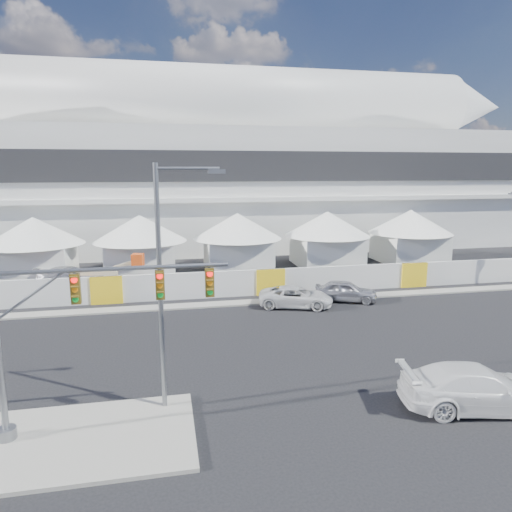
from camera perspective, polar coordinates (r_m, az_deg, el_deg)
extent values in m
plane|color=black|center=(20.87, -5.44, -16.23)|extent=(160.00, 160.00, 0.00)
cube|color=gray|center=(18.60, -24.36, -20.55)|extent=(10.00, 5.00, 0.15)
cube|color=gray|center=(39.06, 22.98, -4.03)|extent=(80.00, 1.20, 0.12)
cube|color=silver|center=(61.35, -2.28, 8.46)|extent=(80.00, 24.00, 14.00)
cube|color=black|center=(49.35, 0.01, 11.16)|extent=(68.00, 0.30, 3.20)
cube|color=silver|center=(49.20, 0.06, 7.08)|extent=(72.00, 0.80, 0.50)
cylinder|color=silver|center=(59.91, -2.03, 18.74)|extent=(57.60, 8.40, 8.40)
cylinder|color=silver|center=(60.21, -0.05, 18.30)|extent=(51.60, 6.80, 6.80)
cylinder|color=silver|center=(60.59, 1.89, 17.85)|extent=(45.60, 5.20, 5.20)
cone|color=silver|center=(72.89, 25.54, 16.49)|extent=(8.00, 7.60, 7.60)
cube|color=white|center=(44.67, -25.76, -0.58)|extent=(6.00, 6.00, 3.00)
cone|color=white|center=(44.27, -26.04, 2.85)|extent=(8.40, 8.40, 2.40)
cube|color=white|center=(43.31, -14.16, -0.15)|extent=(6.00, 6.00, 3.00)
cone|color=white|center=(42.89, -14.32, 3.39)|extent=(8.40, 8.40, 2.40)
cube|color=white|center=(43.78, -2.32, 0.28)|extent=(6.00, 6.00, 3.00)
cone|color=white|center=(43.37, -2.35, 3.79)|extent=(8.40, 8.40, 2.40)
cube|color=white|center=(46.05, 8.80, 0.69)|extent=(6.00, 6.00, 3.00)
cone|color=white|center=(45.66, 8.90, 4.02)|extent=(8.40, 8.40, 2.40)
cube|color=white|center=(49.86, 18.56, 1.02)|extent=(6.00, 6.00, 3.00)
cone|color=white|center=(49.51, 18.74, 4.10)|extent=(8.40, 8.40, 2.40)
cube|color=silver|center=(34.96, 1.80, -3.24)|extent=(70.00, 0.25, 2.00)
imported|color=#AEAFB3|center=(33.91, 11.13, -4.30)|extent=(3.35, 4.82, 1.53)
imported|color=silver|center=(32.07, 5.01, -5.10)|extent=(3.79, 5.59, 1.42)
imported|color=silver|center=(20.92, 25.91, -14.59)|extent=(3.58, 6.42, 1.76)
imported|color=black|center=(43.94, 22.40, -1.54)|extent=(3.47, 4.47, 1.42)
imported|color=silver|center=(40.71, -22.26, -2.36)|extent=(3.90, 5.76, 1.55)
cylinder|color=slate|center=(19.26, -28.70, -18.87)|extent=(0.66, 0.66, 0.40)
cylinder|color=slate|center=(16.44, -17.32, -1.54)|extent=(7.88, 0.15, 0.15)
cube|color=#594714|center=(16.77, -21.63, -3.85)|extent=(0.32, 0.22, 1.05)
cube|color=#594714|center=(16.49, -11.90, -3.55)|extent=(0.32, 0.22, 1.05)
cube|color=#594714|center=(16.56, -5.82, -3.31)|extent=(0.32, 0.22, 1.05)
cylinder|color=slate|center=(17.83, -11.87, -4.19)|extent=(0.19, 0.19, 9.55)
cylinder|color=slate|center=(17.26, -8.52, 10.77)|extent=(2.34, 0.13, 0.13)
cube|color=slate|center=(17.35, -4.95, 10.49)|extent=(0.64, 0.27, 0.16)
cube|color=slate|center=(40.90, 29.35, 6.82)|extent=(0.53, 0.22, 0.13)
cube|color=#D84814|center=(36.91, -20.99, -4.01)|extent=(3.48, 2.03, 1.00)
cube|color=beige|center=(36.44, -19.44, -1.96)|extent=(3.45, 0.95, 0.32)
cube|color=beige|center=(36.10, -16.35, -1.02)|extent=(2.68, 0.76, 1.10)
cube|color=#D84814|center=(35.92, -14.37, -0.24)|extent=(0.95, 0.95, 0.91)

